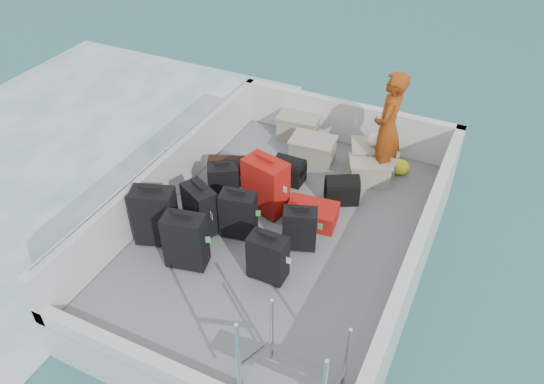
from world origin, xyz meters
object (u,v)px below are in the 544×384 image
Objects in this scene: suitcase_1 at (200,210)px; suitcase_6 at (268,258)px; suitcase_8 at (312,214)px; suitcase_3 at (186,242)px; suitcase_4 at (238,215)px; suitcase_2 at (224,184)px; crate_2 at (373,157)px; crate_1 at (312,151)px; suitcase_0 at (155,217)px; crate_3 at (369,172)px; passenger at (388,128)px; suitcase_5 at (266,186)px; crate_0 at (299,127)px; suitcase_7 at (300,229)px.

suitcase_6 is (1.14, -0.37, -0.04)m from suitcase_1.
suitcase_8 is at bearing 58.82° from suitcase_1.
suitcase_3 is 1.13× the size of suitcase_4.
crate_2 is (1.61, 1.67, -0.11)m from suitcase_2.
suitcase_6 is at bearing -71.75° from suitcase_2.
suitcase_3 reaches higher than suitcase_8.
suitcase_2 is 0.95× the size of crate_1.
suitcase_0 is at bearing 149.17° from suitcase_3.
suitcase_6 is 0.98× the size of crate_1.
suitcase_2 is 2.13m from crate_3.
crate_3 is at bearing -7.17° from crate_1.
crate_1 is 1.25m from passenger.
suitcase_4 reaches higher than crate_3.
suitcase_1 is at bearing -112.96° from suitcase_5.
crate_0 is at bearing 59.17° from suitcase_0.
suitcase_2 is 1.35m from suitcase_7.
crate_3 is (1.08, 1.21, -0.22)m from suitcase_5.
suitcase_3 is at bearing -101.26° from crate_1.
suitcase_8 is 1.17× the size of crate_3.
passenger is (1.77, 2.15, 0.49)m from suitcase_1.
suitcase_4 is 0.62m from suitcase_5.
suitcase_6 is 0.96× the size of crate_2.
suitcase_5 is 1.24× the size of crate_0.
crate_2 is at bearing 60.76° from suitcase_7.
passenger reaches higher than suitcase_2.
crate_3 is (2.03, 2.37, -0.23)m from suitcase_0.
suitcase_4 is 2.17m from crate_3.
crate_0 is (-0.32, 1.88, -0.20)m from suitcase_5.
crate_1 is at bearing -50.03° from crate_0.
suitcase_6 is at bearing -73.34° from crate_0.
crate_1 is at bearing 97.85° from suitcase_1.
suitcase_1 is at bearing -40.41° from passenger.
suitcase_7 is at bearing 2.81° from suitcase_0.
suitcase_2 is 1.61m from crate_1.
suitcase_6 is 0.94× the size of suitcase_8.
suitcase_1 is 2.20m from crate_1.
suitcase_5 is at bearing -80.35° from crate_0.
suitcase_3 is at bearing -116.00° from crate_2.
passenger is (1.53, -0.48, 0.65)m from crate_0.
crate_0 is (-0.23, 2.49, -0.14)m from suitcase_4.
suitcase_0 reaches higher than suitcase_4.
suitcase_0 is 1.30× the size of suitcase_6.
suitcase_2 is at bearing -116.92° from crate_1.
suitcase_8 is at bearing 15.44° from suitcase_5.
crate_1 is at bearing 100.43° from suitcase_6.
suitcase_1 is at bearing -124.50° from crate_2.
suitcase_4 is 0.83× the size of suitcase_5.
crate_3 is (1.47, 2.56, -0.20)m from suitcase_3.
suitcase_8 is 1.41m from crate_1.
suitcase_3 is (0.17, -0.60, 0.02)m from suitcase_1.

